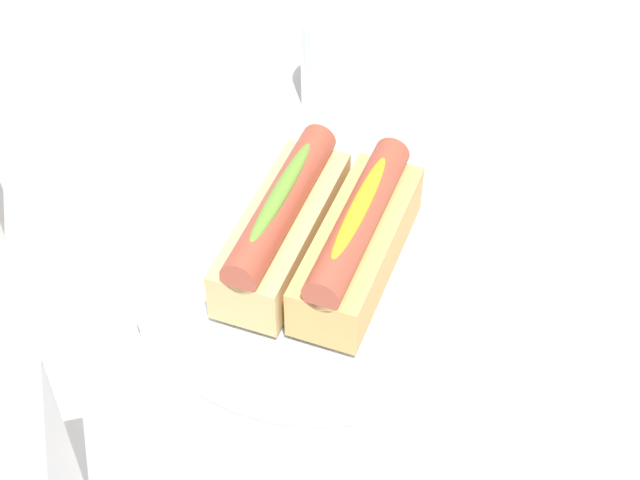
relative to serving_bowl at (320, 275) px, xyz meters
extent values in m
plane|color=beige|center=(-0.03, -0.01, -0.02)|extent=(2.40, 2.40, 0.00)
cylinder|color=silver|center=(0.00, 0.00, 0.00)|extent=(0.27, 0.27, 0.03)
torus|color=silver|center=(0.00, 0.00, 0.01)|extent=(0.27, 0.27, 0.01)
cube|color=tan|center=(-0.01, -0.03, 0.04)|extent=(0.16, 0.10, 0.04)
cylinder|color=#A84733|center=(-0.01, -0.03, 0.06)|extent=(0.15, 0.07, 0.03)
ellipsoid|color=gold|center=(-0.01, -0.03, 0.08)|extent=(0.11, 0.05, 0.01)
cube|color=#DBB270|center=(0.01, 0.03, 0.04)|extent=(0.16, 0.09, 0.04)
cylinder|color=#A84733|center=(0.01, 0.03, 0.06)|extent=(0.15, 0.07, 0.03)
ellipsoid|color=olive|center=(0.01, 0.03, 0.08)|extent=(0.11, 0.05, 0.01)
cylinder|color=white|center=(0.23, 0.00, 0.03)|extent=(0.07, 0.07, 0.09)
cylinder|color=silver|center=(0.23, 0.00, 0.00)|extent=(0.06, 0.06, 0.04)
camera|label=1|loc=(-0.47, -0.02, 0.52)|focal=53.90mm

